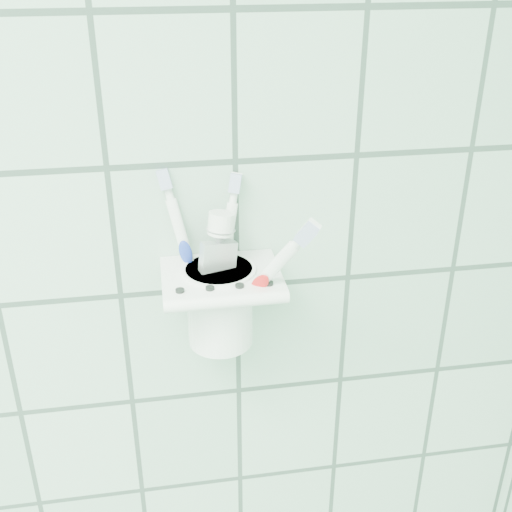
{
  "coord_description": "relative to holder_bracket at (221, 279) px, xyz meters",
  "views": [
    {
      "loc": [
        0.59,
        0.54,
        1.63
      ],
      "look_at": [
        0.69,
        1.1,
        1.34
      ],
      "focal_mm": 45.0,
      "sensor_mm": 36.0,
      "label": 1
    }
  ],
  "objects": [
    {
      "name": "holder_bracket",
      "position": [
        0.0,
        0.0,
        0.0
      ],
      "size": [
        0.13,
        0.1,
        0.04
      ],
      "color": "white",
      "rests_on": "wall_back"
    },
    {
      "name": "cup",
      "position": [
        -0.0,
        0.0,
        -0.03
      ],
      "size": [
        0.08,
        0.08,
        0.09
      ],
      "color": "white",
      "rests_on": "holder_bracket"
    },
    {
      "name": "toothbrush_pink",
      "position": [
        -0.01,
        0.01,
        0.02
      ],
      "size": [
        0.05,
        0.05,
        0.19
      ],
      "rotation": [
        -0.2,
        -0.22,
        -0.02
      ],
      "color": "white",
      "rests_on": "cup"
    },
    {
      "name": "toothbrush_blue",
      "position": [
        -0.01,
        0.0,
        0.02
      ],
      "size": [
        0.04,
        0.04,
        0.19
      ],
      "rotation": [
        -0.24,
        0.13,
        -0.27
      ],
      "color": "white",
      "rests_on": "cup"
    },
    {
      "name": "toothbrush_orange",
      "position": [
        -0.01,
        0.01,
        0.03
      ],
      "size": [
        0.09,
        0.09,
        0.2
      ],
      "rotation": [
        0.23,
        0.61,
        -0.42
      ],
      "color": "white",
      "rests_on": "cup"
    },
    {
      "name": "toothpaste_tube",
      "position": [
        -0.01,
        -0.01,
        0.01
      ],
      "size": [
        0.05,
        0.04,
        0.16
      ],
      "rotation": [
        -0.06,
        0.14,
        0.28
      ],
      "color": "silver",
      "rests_on": "cup"
    }
  ]
}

